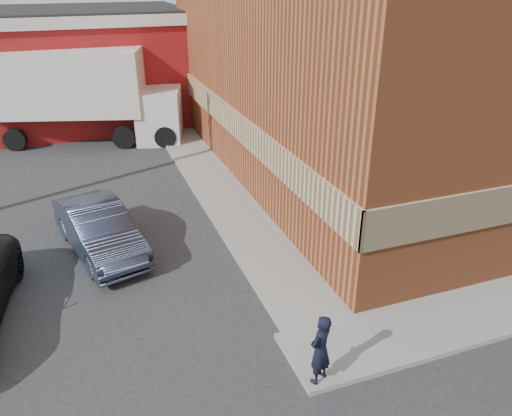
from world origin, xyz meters
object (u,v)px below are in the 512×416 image
object	(u,v)px
man	(320,349)
brick_building	(404,44)
warehouse	(24,69)
box_truck	(88,90)
sedan	(99,230)

from	to	relation	value
man	brick_building	bearing A→B (deg)	-158.79
warehouse	box_truck	distance (m)	5.08
sedan	box_truck	size ratio (longest dim) A/B	0.49
brick_building	box_truck	xyz separation A→B (m)	(-11.71, 6.77, -2.27)
brick_building	warehouse	xyz separation A→B (m)	(-14.50, 11.00, -1.87)
box_truck	sedan	bearing A→B (deg)	-76.36
man	sedan	world-z (taller)	man
sedan	brick_building	bearing A→B (deg)	3.22
man	box_truck	distance (m)	17.64
man	box_truck	size ratio (longest dim) A/B	0.17
brick_building	man	distance (m)	14.19
warehouse	box_truck	bearing A→B (deg)	-56.69
sedan	box_truck	distance (m)	10.75
warehouse	sedan	world-z (taller)	warehouse
man	box_truck	xyz separation A→B (m)	(-3.02, 17.32, 1.54)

